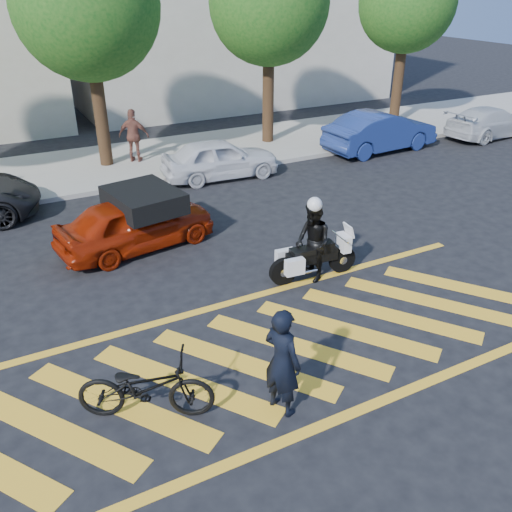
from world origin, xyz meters
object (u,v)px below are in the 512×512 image
bicycle (146,387)px  officer_bike (282,362)px  officer_moto (313,242)px  red_convertible (136,223)px  parked_far_right (490,122)px  parked_mid_right (220,159)px  police_motorcycle (312,258)px  parked_right (380,132)px

bicycle → officer_bike: bearing=-86.7°
officer_bike → officer_moto: bearing=-58.5°
bicycle → red_convertible: bearing=12.0°
officer_bike → parked_far_right: bearing=-77.1°
bicycle → parked_mid_right: bearing=-2.9°
bicycle → officer_moto: size_ratio=1.16×
officer_bike → police_motorcycle: 4.27m
parked_mid_right → parked_far_right: parked_mid_right is taller
police_motorcycle → parked_mid_right: 7.27m
police_motorcycle → red_convertible: size_ratio=0.54×
red_convertible → police_motorcycle: bearing=-147.6°
bicycle → parked_right: bearing=-24.8°
red_convertible → parked_far_right: (16.18, 3.33, -0.04)m
officer_bike → parked_mid_right: bearing=-38.7°
police_motorcycle → red_convertible: red_convertible is taller
parked_mid_right → red_convertible: bearing=138.3°
red_convertible → parked_right: (10.78, 3.86, 0.09)m
parked_right → officer_moto: bearing=129.5°
officer_moto → parked_mid_right: officer_moto is taller
red_convertible → parked_mid_right: size_ratio=1.00×
police_motorcycle → parked_far_right: 14.76m
police_motorcycle → officer_bike: bearing=-124.3°
officer_moto → parked_mid_right: bearing=176.9°
parked_mid_right → police_motorcycle: bearing=176.5°
officer_moto → officer_bike: bearing=-34.2°
officer_moto → parked_mid_right: (1.03, 7.20, -0.24)m
police_motorcycle → officer_moto: size_ratio=1.18×
police_motorcycle → officer_moto: officer_moto is taller
red_convertible → parked_far_right: bearing=-88.0°
parked_right → parked_far_right: (5.40, -0.52, -0.13)m
police_motorcycle → red_convertible: 4.50m
officer_bike → parked_right: 14.81m
bicycle → parked_right: 15.68m
officer_moto → parked_far_right: (13.18, 6.68, -0.28)m
bicycle → parked_right: (12.36, 9.64, 0.21)m
parked_mid_right → parked_right: 6.76m
police_motorcycle → parked_far_right: parked_far_right is taller
bicycle → police_motorcycle: 5.20m
bicycle → police_motorcycle: size_ratio=0.98×
police_motorcycle → parked_far_right: size_ratio=0.49×
parked_right → parked_far_right: bearing=-98.8°
police_motorcycle → parked_mid_right: bearing=87.1°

